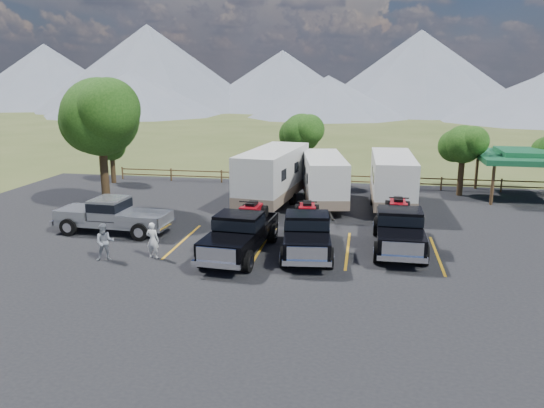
% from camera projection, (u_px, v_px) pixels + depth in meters
% --- Properties ---
extents(ground, '(320.00, 320.00, 0.00)m').
position_uv_depth(ground, '(293.00, 280.00, 21.07)').
color(ground, '#3D4E21').
rests_on(ground, ground).
extents(asphalt_lot, '(44.00, 34.00, 0.04)m').
position_uv_depth(asphalt_lot, '(302.00, 255.00, 23.94)').
color(asphalt_lot, black).
rests_on(asphalt_lot, ground).
extents(stall_lines, '(12.12, 5.50, 0.01)m').
position_uv_depth(stall_lines, '(305.00, 247.00, 24.89)').
color(stall_lines, '#CA9117').
rests_on(stall_lines, asphalt_lot).
extents(tree_big_nw, '(5.54, 5.18, 7.84)m').
position_uv_depth(tree_big_nw, '(100.00, 117.00, 30.51)').
color(tree_big_nw, black).
rests_on(tree_big_nw, ground).
extents(tree_ne_a, '(3.11, 2.92, 4.76)m').
position_uv_depth(tree_ne_a, '(463.00, 144.00, 35.02)').
color(tree_ne_a, black).
rests_on(tree_ne_a, ground).
extents(tree_north, '(3.46, 3.24, 5.25)m').
position_uv_depth(tree_north, '(301.00, 133.00, 38.71)').
color(tree_north, black).
rests_on(tree_north, ground).
extents(tree_nw_small, '(2.59, 2.43, 3.85)m').
position_uv_depth(tree_nw_small, '(111.00, 146.00, 39.41)').
color(tree_nw_small, black).
rests_on(tree_nw_small, ground).
extents(rail_fence, '(36.12, 0.12, 1.00)m').
position_uv_depth(rail_fence, '(355.00, 179.00, 38.30)').
color(rail_fence, '#503922').
rests_on(rail_fence, ground).
extents(pavilion, '(6.20, 6.20, 3.22)m').
position_uv_depth(pavilion, '(527.00, 156.00, 34.49)').
color(pavilion, '#503922').
rests_on(pavilion, ground).
extents(mountain_range, '(209.00, 71.00, 20.00)m').
position_uv_depth(mountain_range, '(323.00, 76.00, 121.94)').
color(mountain_range, slate).
rests_on(mountain_range, ground).
extents(rig_left, '(2.66, 6.55, 2.14)m').
position_uv_depth(rig_left, '(241.00, 232.00, 23.86)').
color(rig_left, black).
rests_on(rig_left, asphalt_lot).
extents(rig_center, '(2.74, 6.44, 2.09)m').
position_uv_depth(rig_center, '(307.00, 231.00, 24.09)').
color(rig_center, black).
rests_on(rig_center, asphalt_lot).
extents(rig_right, '(2.32, 6.47, 2.15)m').
position_uv_depth(rig_right, '(399.00, 227.00, 24.59)').
color(rig_right, black).
rests_on(rig_right, asphalt_lot).
extents(trailer_left, '(3.61, 10.03, 3.47)m').
position_uv_depth(trailer_left, '(273.00, 176.00, 32.79)').
color(trailer_left, white).
rests_on(trailer_left, asphalt_lot).
extents(trailer_center, '(3.49, 8.88, 3.07)m').
position_uv_depth(trailer_center, '(324.00, 180.00, 32.71)').
color(trailer_center, white).
rests_on(trailer_center, asphalt_lot).
extents(trailer_right, '(2.54, 9.19, 3.20)m').
position_uv_depth(trailer_right, '(392.00, 180.00, 32.17)').
color(trailer_right, white).
rests_on(trailer_right, asphalt_lot).
extents(pickup_silver, '(6.15, 2.36, 1.82)m').
position_uv_depth(pickup_silver, '(113.00, 215.00, 27.02)').
color(pickup_silver, gray).
rests_on(pickup_silver, asphalt_lot).
extents(person_a, '(0.62, 0.44, 1.63)m').
position_uv_depth(person_a, '(153.00, 240.00, 23.31)').
color(person_a, silver).
rests_on(person_a, asphalt_lot).
extents(person_b, '(0.99, 0.89, 1.65)m').
position_uv_depth(person_b, '(105.00, 242.00, 23.00)').
color(person_b, gray).
rests_on(person_b, asphalt_lot).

